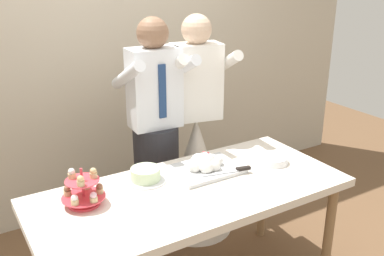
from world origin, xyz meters
name	(u,v)px	position (x,y,z in m)	size (l,w,h in m)	color
rear_wall	(96,36)	(0.00, 1.42, 1.45)	(5.20, 0.10, 2.90)	beige
dessert_table	(191,200)	(0.00, 0.00, 0.70)	(1.80, 0.80, 0.78)	silver
cupcake_stand	(83,191)	(-0.57, 0.14, 0.85)	(0.23, 0.23, 0.21)	#D83F4C
main_cake_tray	(206,165)	(0.19, 0.15, 0.82)	(0.43, 0.33, 0.13)	silver
plate_stack	(273,160)	(0.62, 0.03, 0.80)	(0.20, 0.20, 0.04)	white
round_cake	(146,175)	(-0.18, 0.22, 0.81)	(0.24, 0.24, 0.08)	white
person_groom	(156,149)	(0.12, 0.67, 0.75)	(0.48, 0.51, 1.66)	#232328
person_bride	(196,160)	(0.45, 0.67, 0.58)	(0.57, 0.57, 1.66)	white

